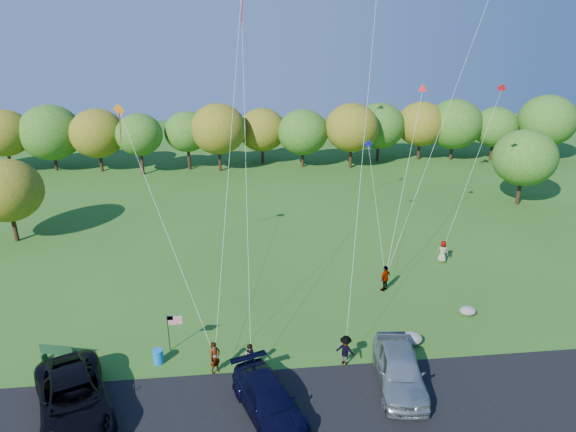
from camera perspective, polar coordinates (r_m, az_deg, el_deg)
The scene contains 16 objects.
ground at distance 29.27m, azimuth 2.54°, elevation -15.31°, with size 140.00×140.00×0.00m, color #2C5A19.
asphalt_lane at distance 26.20m, azimuth 3.92°, elevation -20.45°, with size 44.00×6.00×0.06m, color black.
treeline at distance 60.43m, azimuth -2.86°, elevation 9.26°, with size 75.83×28.11×8.37m.
minivan_dark at distance 27.08m, azimuth -22.74°, elevation -18.16°, with size 3.03×6.58×1.83m, color black.
minivan_navy at distance 25.30m, azimuth -2.16°, elevation -19.74°, with size 2.22×5.45×1.58m, color black.
minivan_silver at distance 27.33m, azimuth 12.30°, elevation -16.28°, with size 2.24×5.56×1.89m, color #A1A8AB.
flyer_a at distance 27.88m, azimuth -8.12°, elevation -15.33°, with size 0.67×0.44×1.83m, color #4C4C59.
flyer_b at distance 27.92m, azimuth -4.15°, elevation -15.40°, with size 0.77×0.60×1.57m, color #4C4C59.
flyer_c at distance 28.42m, azimuth 6.40°, elevation -14.59°, with size 1.10×0.63×1.70m, color #4C4C59.
flyer_d at distance 35.55m, azimuth 10.75°, elevation -6.80°, with size 1.08×0.45×1.84m, color #4C4C59.
flyer_e at distance 40.56m, azimuth 16.81°, elevation -3.80°, with size 0.84×0.54×1.71m, color #4C4C59.
park_bench at distance 31.19m, azimuth -24.25°, elevation -13.64°, with size 1.86×0.73×1.04m.
trash_barrel at distance 29.38m, azimuth -14.22°, elevation -14.90°, with size 0.55×0.55×0.82m, color blue.
flag_assembly at distance 29.47m, azimuth -12.76°, elevation -11.71°, with size 0.83×0.54×2.24m.
boulder_near at distance 30.82m, azimuth 13.48°, elevation -13.10°, with size 1.34×1.05×0.67m, color gray.
boulder_far at distance 34.49m, azimuth 19.35°, elevation -9.91°, with size 1.03×0.86×0.54m, color gray.
Camera 1 is at (-3.75, -23.18, 17.48)m, focal length 32.00 mm.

